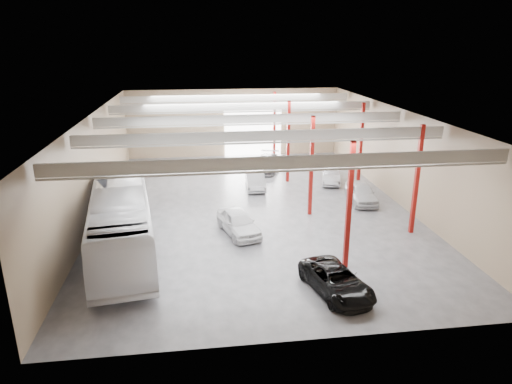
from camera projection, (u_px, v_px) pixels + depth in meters
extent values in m
cube|color=#45454A|center=(253.00, 207.00, 33.86)|extent=(22.00, 32.00, 0.01)
cube|color=beige|center=(253.00, 112.00, 31.64)|extent=(22.00, 32.00, 0.12)
cube|color=#826B51|center=(234.00, 123.00, 47.79)|extent=(22.00, 0.12, 7.00)
cube|color=#826B51|center=(305.00, 264.00, 17.71)|extent=(22.00, 0.12, 7.00)
cube|color=#826B51|center=(95.00, 167.00, 31.37)|extent=(0.12, 32.00, 7.00)
cube|color=#826B51|center=(398.00, 156.00, 34.13)|extent=(0.12, 32.00, 7.00)
cube|color=white|center=(253.00, 132.00, 48.22)|extent=(6.00, 0.20, 5.00)
cube|color=maroon|center=(349.00, 207.00, 23.83)|extent=(0.25, 0.25, 7.00)
cube|color=maroon|center=(311.00, 167.00, 31.35)|extent=(0.25, 0.25, 7.00)
cube|color=maroon|center=(288.00, 142.00, 38.87)|extent=(0.25, 0.25, 7.00)
cube|color=maroon|center=(274.00, 127.00, 45.45)|extent=(0.25, 0.25, 7.00)
cube|color=maroon|center=(417.00, 180.00, 28.30)|extent=(0.25, 0.25, 7.00)
cube|color=maroon|center=(361.00, 145.00, 37.70)|extent=(0.25, 0.25, 7.00)
cube|color=#B1B1AD|center=(286.00, 162.00, 20.50)|extent=(21.60, 0.15, 0.60)
cube|color=#B1B1AD|center=(286.00, 171.00, 20.63)|extent=(21.60, 0.10, 0.10)
cube|color=#B1B1AD|center=(266.00, 136.00, 26.14)|extent=(21.60, 0.15, 0.60)
cube|color=#B1B1AD|center=(266.00, 143.00, 26.27)|extent=(21.60, 0.10, 0.10)
cube|color=#B1B1AD|center=(253.00, 119.00, 31.79)|extent=(21.60, 0.15, 0.60)
cube|color=#B1B1AD|center=(253.00, 125.00, 31.91)|extent=(21.60, 0.10, 0.10)
cube|color=#B1B1AD|center=(244.00, 107.00, 37.43)|extent=(21.60, 0.15, 0.60)
cube|color=#B1B1AD|center=(244.00, 112.00, 37.55)|extent=(21.60, 0.10, 0.10)
cube|color=#B1B1AD|center=(237.00, 98.00, 43.07)|extent=(21.60, 0.15, 0.60)
cube|color=#B1B1AD|center=(237.00, 102.00, 43.19)|extent=(21.60, 0.10, 0.10)
imported|color=white|center=(121.00, 219.00, 26.47)|extent=(5.06, 13.88, 3.78)
imported|color=black|center=(336.00, 281.00, 22.17)|extent=(3.19, 5.10, 1.31)
imported|color=white|center=(238.00, 222.00, 28.99)|extent=(2.93, 4.79, 1.52)
imported|color=#AFAFB4|center=(255.00, 180.00, 37.97)|extent=(1.66, 4.30, 1.40)
imported|color=gray|center=(266.00, 163.00, 43.06)|extent=(3.49, 5.45, 1.47)
imported|color=#ABABAF|center=(331.00, 175.00, 39.47)|extent=(2.50, 4.44, 1.39)
imported|color=silver|center=(361.00, 192.00, 34.66)|extent=(2.13, 4.58, 1.52)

